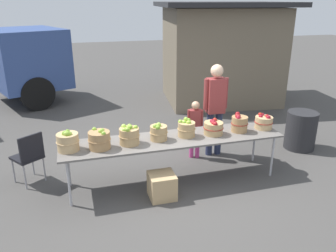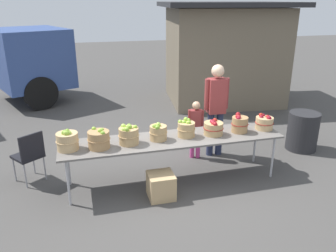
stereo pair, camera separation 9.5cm
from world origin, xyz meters
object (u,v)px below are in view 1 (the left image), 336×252
object	(u,v)px
apple_basket_green_2	(129,135)
apple_basket_red_2	(264,122)
folding_chair	(29,154)
apple_basket_red_0	(213,128)
apple_basket_red_1	(239,123)
trash_barrel	(301,130)
apple_basket_green_1	(99,140)
produce_crate	(162,186)
market_table	(173,140)
child_customer	(195,125)
apple_basket_green_0	(68,141)
vendor_adult	(215,103)
apple_basket_green_4	(186,128)
apple_basket_green_3	(159,132)

from	to	relation	value
apple_basket_green_2	apple_basket_red_2	size ratio (longest dim) A/B	1.02
apple_basket_red_2	folding_chair	size ratio (longest dim) A/B	0.36
apple_basket_red_0	apple_basket_red_1	distance (m)	0.46
folding_chair	trash_barrel	world-z (taller)	folding_chair
apple_basket_green_1	produce_crate	size ratio (longest dim) A/B	0.88
apple_basket_red_0	apple_basket_red_2	xyz separation A→B (m)	(0.92, 0.01, 0.00)
market_table	trash_barrel	distance (m)	2.89
trash_barrel	child_customer	bearing A→B (deg)	175.55
market_table	folding_chair	bearing A→B (deg)	166.00
apple_basket_green_2	folding_chair	world-z (taller)	apple_basket_green_2
apple_basket_red_2	produce_crate	bearing A→B (deg)	-166.86
apple_basket_red_1	folding_chair	distance (m)	3.42
child_customer	market_table	bearing A→B (deg)	68.98
market_table	apple_basket_green_0	distance (m)	1.60
apple_basket_red_0	child_customer	world-z (taller)	child_customer
vendor_adult	apple_basket_green_4	bearing A→B (deg)	45.08
market_table	apple_basket_red_1	xyz separation A→B (m)	(1.13, -0.01, 0.17)
apple_basket_green_0	trash_barrel	xyz separation A→B (m)	(4.40, 0.58, -0.51)
market_table	apple_basket_green_3	xyz separation A→B (m)	(-0.24, 0.01, 0.16)
apple_basket_green_0	trash_barrel	size ratio (longest dim) A/B	0.44
apple_basket_red_0	apple_basket_red_1	xyz separation A→B (m)	(0.46, 0.00, 0.02)
trash_barrel	produce_crate	world-z (taller)	trash_barrel
apple_basket_green_1	child_customer	size ratio (longest dim) A/B	0.31
produce_crate	apple_basket_green_2	bearing A→B (deg)	133.91
child_customer	vendor_adult	bearing A→B (deg)	-154.84
apple_basket_green_0	produce_crate	world-z (taller)	apple_basket_green_0
market_table	child_customer	world-z (taller)	child_customer
child_customer	apple_basket_green_4	bearing A→B (deg)	79.57
vendor_adult	produce_crate	xyz separation A→B (m)	(-1.34, -1.21, -0.83)
apple_basket_green_1	trash_barrel	distance (m)	4.04
apple_basket_green_0	produce_crate	xyz separation A→B (m)	(1.28, -0.42, -0.70)
market_table	trash_barrel	world-z (taller)	trash_barrel
apple_basket_green_1	vendor_adult	world-z (taller)	vendor_adult
apple_basket_red_1	vendor_adult	world-z (taller)	vendor_adult
apple_basket_red_2	apple_basket_green_4	bearing A→B (deg)	178.96
apple_basket_green_0	apple_basket_red_2	size ratio (longest dim) A/B	1.06
apple_basket_green_0	child_customer	size ratio (longest dim) A/B	0.30
apple_basket_green_0	folding_chair	xyz separation A→B (m)	(-0.62, 0.57, -0.38)
apple_basket_red_2	trash_barrel	world-z (taller)	apple_basket_red_2
apple_basket_red_1	produce_crate	world-z (taller)	apple_basket_red_1
apple_basket_red_1	apple_basket_red_2	xyz separation A→B (m)	(0.46, 0.01, -0.02)
apple_basket_green_0	apple_basket_green_3	world-z (taller)	apple_basket_green_0
apple_basket_green_0	apple_basket_green_3	xyz separation A→B (m)	(1.35, 0.02, -0.01)
apple_basket_red_0	trash_barrel	size ratio (longest dim) A/B	0.43
apple_basket_green_0	apple_basket_red_1	xyz separation A→B (m)	(2.72, 0.01, -0.00)
child_customer	apple_basket_red_2	bearing A→B (deg)	162.61
apple_basket_green_2	apple_basket_red_2	world-z (taller)	apple_basket_green_2
apple_basket_green_0	child_customer	bearing A→B (deg)	18.60
apple_basket_green_2	apple_basket_red_0	bearing A→B (deg)	0.81
apple_basket_green_1	apple_basket_green_3	bearing A→B (deg)	4.75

